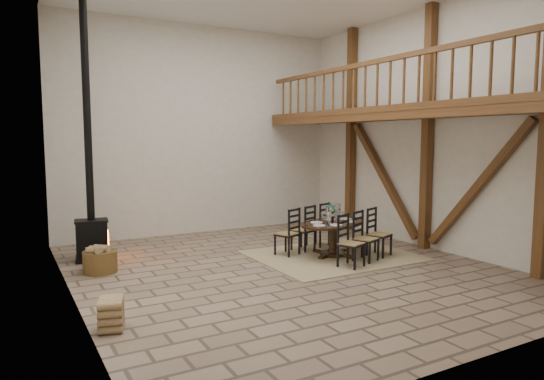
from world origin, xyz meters
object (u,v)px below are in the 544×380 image
log_basket (100,261)px  log_stack (111,314)px  dining_table (333,238)px  wood_stove (91,200)px

log_basket → log_stack: 2.72m
dining_table → log_stack: bearing=179.1°
log_basket → log_stack: bearing=-97.2°
dining_table → log_stack: size_ratio=4.93×
wood_stove → log_basket: bearing=-83.3°
log_basket → log_stack: log_basket is taller
dining_table → wood_stove: 4.67m
dining_table → wood_stove: (-4.17, 1.95, 0.78)m
log_basket → log_stack: (-0.34, -2.70, -0.01)m
dining_table → log_basket: dining_table is taller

